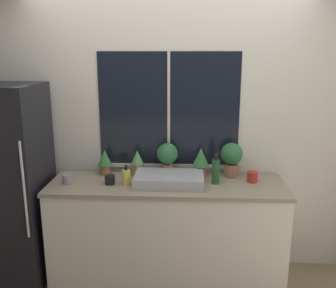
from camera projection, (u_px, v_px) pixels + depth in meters
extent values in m
cube|color=silver|center=(169.00, 126.00, 3.44)|extent=(8.00, 0.06, 2.70)
cube|color=black|center=(169.00, 110.00, 3.36)|extent=(1.27, 0.01, 1.02)
cube|color=beige|center=(169.00, 110.00, 3.36)|extent=(0.02, 0.01, 1.02)
cube|color=beige|center=(169.00, 165.00, 3.49)|extent=(1.33, 0.04, 0.03)
cube|color=silver|center=(6.00, 110.00, 4.37)|extent=(0.06, 7.00, 2.70)
cube|color=silver|center=(167.00, 234.00, 3.32)|extent=(2.01, 0.57, 0.89)
cube|color=gray|center=(167.00, 186.00, 3.20)|extent=(2.03, 0.59, 0.03)
cube|color=black|center=(10.00, 186.00, 3.25)|extent=(0.61, 0.62, 1.76)
cylinder|color=silver|center=(24.00, 191.00, 2.91)|extent=(0.02, 0.02, 0.79)
cube|color=#ADADB2|center=(169.00, 179.00, 3.17)|extent=(0.58, 0.36, 0.09)
cylinder|color=#B7B7BC|center=(170.00, 175.00, 3.38)|extent=(0.04, 0.04, 0.03)
cylinder|color=#B7B7BC|center=(170.00, 159.00, 3.35)|extent=(0.02, 0.02, 0.27)
cylinder|color=#9E6B4C|center=(105.00, 170.00, 3.42)|extent=(0.09, 0.09, 0.09)
cone|color=#387A3D|center=(105.00, 157.00, 3.40)|extent=(0.13, 0.13, 0.14)
cylinder|color=#9E6B4C|center=(138.00, 169.00, 3.41)|extent=(0.11, 0.11, 0.11)
cone|color=#569951|center=(137.00, 157.00, 3.38)|extent=(0.11, 0.11, 0.13)
cylinder|color=#9E6B4C|center=(167.00, 170.00, 3.39)|extent=(0.11, 0.11, 0.11)
sphere|color=#2D6638|center=(167.00, 154.00, 3.36)|extent=(0.19, 0.19, 0.19)
cylinder|color=#9E6B4C|center=(200.00, 171.00, 3.38)|extent=(0.11, 0.11, 0.10)
cone|color=#387A3D|center=(201.00, 157.00, 3.35)|extent=(0.15, 0.15, 0.17)
cylinder|color=#9E6B4C|center=(231.00, 170.00, 3.36)|extent=(0.12, 0.12, 0.12)
sphere|color=#2D6638|center=(232.00, 154.00, 3.33)|extent=(0.20, 0.20, 0.20)
cylinder|color=#DBD14C|center=(126.00, 177.00, 3.15)|extent=(0.07, 0.07, 0.13)
cylinder|color=black|center=(126.00, 168.00, 3.13)|extent=(0.03, 0.03, 0.04)
cylinder|color=#235128|center=(216.00, 172.00, 3.18)|extent=(0.07, 0.07, 0.21)
cylinder|color=black|center=(216.00, 157.00, 3.15)|extent=(0.03, 0.03, 0.06)
cylinder|color=#B72D28|center=(252.00, 177.00, 3.23)|extent=(0.09, 0.09, 0.09)
cylinder|color=black|center=(110.00, 180.00, 3.18)|extent=(0.09, 0.09, 0.08)
cylinder|color=gray|center=(67.00, 179.00, 3.20)|extent=(0.09, 0.09, 0.08)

